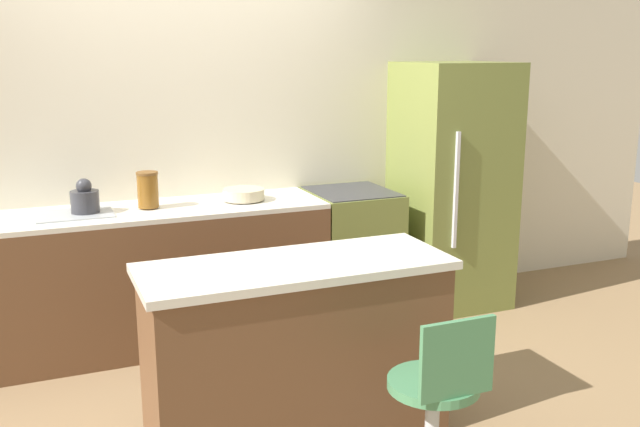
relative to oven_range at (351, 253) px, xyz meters
The scene contains 10 objects.
ground_plane 1.22m from the oven_range, 163.28° to the right, with size 14.00×14.00×0.00m, color #8E704C.
wall_back 1.42m from the oven_range, 162.65° to the left, with size 8.00×0.06×2.60m.
back_counter 1.43m from the oven_range, behind, with size 2.27×0.62×0.90m.
kitchen_island 1.69m from the oven_range, 123.81° to the right, with size 1.46×0.56×0.89m.
oven_range is the anchor object (origin of this frame).
refrigerator 0.90m from the oven_range, ahead, with size 0.72×0.72×1.76m.
stool_chair 2.17m from the oven_range, 105.56° to the right, with size 0.38×0.38×0.85m.
kettle 1.84m from the oven_range, behind, with size 0.17×0.17×0.21m.
mixing_bowl 0.91m from the oven_range, behind, with size 0.27×0.27×0.07m.
canister_jar 1.50m from the oven_range, behind, with size 0.13×0.13×0.22m.
Camera 1 is at (-0.96, -4.06, 1.86)m, focal length 40.00 mm.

